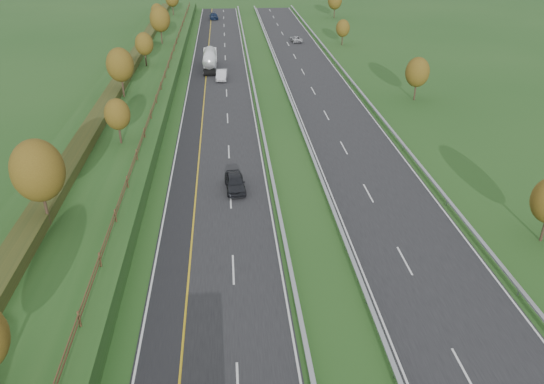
{
  "coord_description": "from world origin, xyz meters",
  "views": [
    {
      "loc": [
        1.31,
        -11.77,
        24.98
      ],
      "look_at": [
        5.13,
        31.94,
        2.2
      ],
      "focal_mm": 35.0,
      "sensor_mm": 36.0,
      "label": 1
    }
  ],
  "objects": [
    {
      "name": "near_carriageway",
      "position": [
        0.0,
        60.0,
        0.02
      ],
      "size": [
        10.5,
        200.0,
        0.04
      ],
      "primitive_type": "cube",
      "color": "black",
      "rests_on": "ground"
    },
    {
      "name": "trees_far",
      "position": [
        29.8,
        89.21,
        4.25
      ],
      "size": [
        8.45,
        118.6,
        7.12
      ],
      "color": "#2D2116",
      "rests_on": "ground"
    },
    {
      "name": "median_barrier_far",
      "position": [
        10.8,
        60.0,
        0.61
      ],
      "size": [
        0.32,
        200.0,
        0.71
      ],
      "color": "#989BA1",
      "rests_on": "ground"
    },
    {
      "name": "car_oncoming",
      "position": [
        17.32,
        109.06,
        0.68
      ],
      "size": [
        2.64,
        4.8,
        1.27
      ],
      "primitive_type": "imported",
      "rotation": [
        0.0,
        0.0,
        3.26
      ],
      "color": "#ACACB1",
      "rests_on": "far_carriageway"
    },
    {
      "name": "outer_barrier_far",
      "position": [
        22.3,
        60.0,
        0.62
      ],
      "size": [
        0.32,
        200.0,
        0.71
      ],
      "color": "#989BA1",
      "rests_on": "ground"
    },
    {
      "name": "hard_shoulder",
      "position": [
        -3.75,
        60.0,
        0.02
      ],
      "size": [
        3.0,
        200.0,
        0.04
      ],
      "primitive_type": "cube",
      "color": "black",
      "rests_on": "ground"
    },
    {
      "name": "fence_left",
      "position": [
        -8.5,
        59.59,
        2.73
      ],
      "size": [
        0.12,
        189.06,
        1.2
      ],
      "color": "#422B19",
      "rests_on": "embankment_left"
    },
    {
      "name": "car_small_far",
      "position": [
        -1.46,
        141.01,
        0.81
      ],
      "size": [
        2.63,
        5.51,
        1.55
      ],
      "primitive_type": "imported",
      "rotation": [
        0.0,
        0.0,
        0.09
      ],
      "color": "#14223F",
      "rests_on": "near_carriageway"
    },
    {
      "name": "car_silver_mid",
      "position": [
        0.52,
        79.06,
        0.86
      ],
      "size": [
        2.0,
        5.05,
        1.64
      ],
      "primitive_type": "imported",
      "rotation": [
        0.0,
        0.0,
        -0.05
      ],
      "color": "silver",
      "rests_on": "near_carriageway"
    },
    {
      "name": "median_barrier_near",
      "position": [
        5.7,
        60.0,
        0.61
      ],
      "size": [
        0.32,
        200.0,
        0.71
      ],
      "color": "#989BA1",
      "rests_on": "ground"
    },
    {
      "name": "ground",
      "position": [
        8.0,
        55.0,
        0.0
      ],
      "size": [
        400.0,
        400.0,
        0.0
      ],
      "primitive_type": "plane",
      "color": "#204819",
      "rests_on": "ground"
    },
    {
      "name": "embankment_left",
      "position": [
        -13.0,
        60.0,
        1.0
      ],
      "size": [
        12.0,
        200.0,
        2.0
      ],
      "primitive_type": "cube",
      "color": "#204819",
      "rests_on": "ground"
    },
    {
      "name": "road_tanker",
      "position": [
        -1.6,
        86.8,
        1.86
      ],
      "size": [
        2.4,
        11.22,
        3.46
      ],
      "color": "silver",
      "rests_on": "near_carriageway"
    },
    {
      "name": "hedge_left",
      "position": [
        -15.0,
        60.0,
        2.55
      ],
      "size": [
        2.2,
        180.0,
        1.1
      ],
      "primitive_type": "cube",
      "color": "#2B3616",
      "rests_on": "embankment_left"
    },
    {
      "name": "lane_markings",
      "position": [
        6.4,
        59.88,
        0.05
      ],
      "size": [
        26.75,
        200.0,
        0.01
      ],
      "color": "silver",
      "rests_on": "near_carriageway"
    },
    {
      "name": "car_dark_near",
      "position": [
        1.76,
        37.01,
        0.86
      ],
      "size": [
        2.28,
        4.92,
        1.63
      ],
      "primitive_type": "imported",
      "rotation": [
        0.0,
        0.0,
        0.08
      ],
      "color": "black",
      "rests_on": "near_carriageway"
    },
    {
      "name": "trees_left",
      "position": [
        -12.64,
        56.63,
        6.37
      ],
      "size": [
        6.64,
        164.3,
        7.66
      ],
      "color": "#2D2116",
      "rests_on": "embankment_left"
    },
    {
      "name": "far_carriageway",
      "position": [
        16.5,
        60.0,
        0.02
      ],
      "size": [
        10.5,
        200.0,
        0.04
      ],
      "primitive_type": "cube",
      "color": "black",
      "rests_on": "ground"
    }
  ]
}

